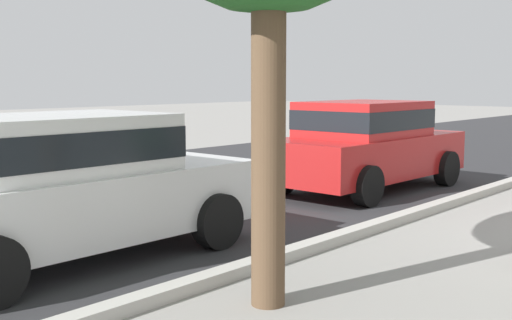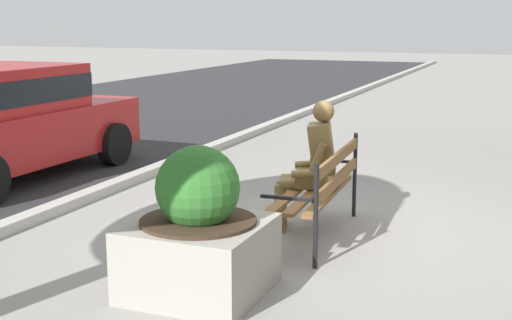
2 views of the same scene
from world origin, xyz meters
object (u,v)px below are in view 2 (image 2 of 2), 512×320
(bronze_statue_seated, at_px, (308,168))
(parked_car_red, at_px, (2,119))
(concrete_planter, at_px, (199,235))
(park_bench, at_px, (322,185))

(bronze_statue_seated, height_order, parked_car_red, parked_car_red)
(bronze_statue_seated, distance_m, concrete_planter, 1.98)
(park_bench, distance_m, bronze_statue_seated, 0.31)
(park_bench, xyz_separation_m, parked_car_red, (0.92, 4.82, 0.30))
(park_bench, bearing_deg, bronze_statue_seated, 48.18)
(park_bench, relative_size, bronze_statue_seated, 1.33)
(bronze_statue_seated, distance_m, parked_car_red, 4.67)
(concrete_planter, height_order, parked_car_red, parked_car_red)
(park_bench, bearing_deg, concrete_planter, 164.24)
(park_bench, distance_m, concrete_planter, 1.83)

